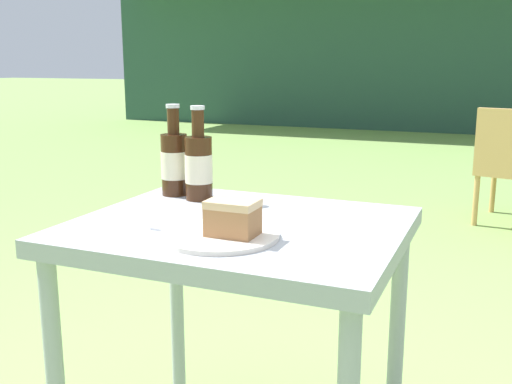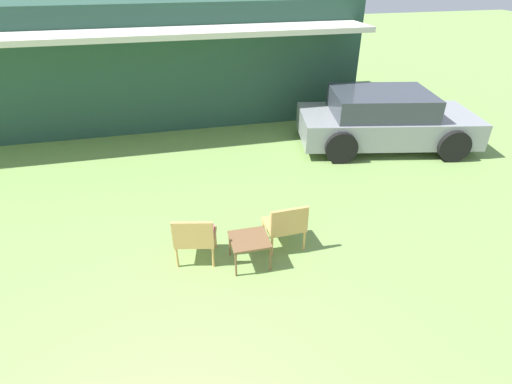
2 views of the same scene
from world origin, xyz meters
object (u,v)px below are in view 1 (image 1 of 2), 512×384
Objects in this scene: patio_table at (239,259)px; cake_on_plate at (226,227)px; cola_bottle_near at (199,165)px; cola_bottle_far at (174,162)px.

cake_on_plate is (0.03, -0.13, 0.11)m from patio_table.
patio_table is 0.17m from cake_on_plate.
cake_on_plate is 1.01× the size of cola_bottle_near.
cola_bottle_near reaches higher than patio_table.
cola_bottle_far is (-0.28, 0.19, 0.18)m from patio_table.
cake_on_plate is at bearing -46.50° from cola_bottle_far.
cake_on_plate is 0.38m from cola_bottle_near.
patio_table is 2.97× the size of cola_bottle_far.
cola_bottle_near is 0.09m from cola_bottle_far.
cola_bottle_far is (-0.09, 0.03, 0.00)m from cola_bottle_near.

